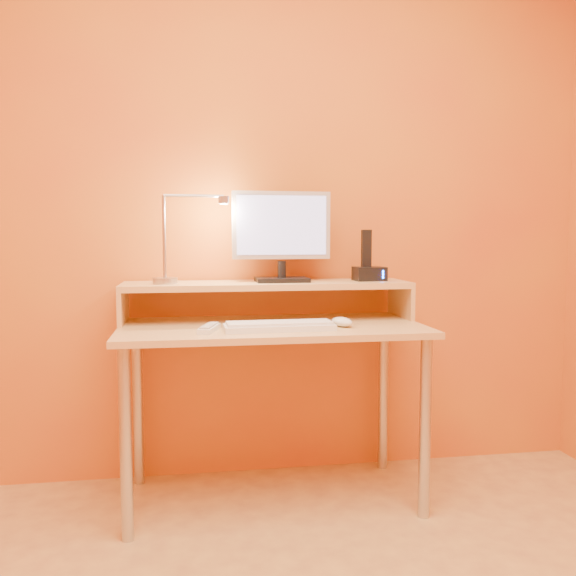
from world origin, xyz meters
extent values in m
cube|color=orange|center=(0.00, 1.50, 1.25)|extent=(3.00, 0.04, 2.50)
cylinder|color=#B4B4BC|center=(-0.55, 0.93, 0.35)|extent=(0.04, 0.04, 0.69)
cylinder|color=#B4B4BC|center=(0.55, 0.93, 0.35)|extent=(0.04, 0.04, 0.69)
cylinder|color=#B4B4BC|center=(-0.55, 1.43, 0.35)|extent=(0.04, 0.04, 0.69)
cylinder|color=#B4B4BC|center=(0.55, 1.43, 0.35)|extent=(0.04, 0.04, 0.69)
cube|color=#E2B267|center=(0.00, 1.18, 0.71)|extent=(1.20, 0.60, 0.02)
cube|color=#E2B267|center=(-0.59, 1.33, 0.79)|extent=(0.02, 0.30, 0.14)
cube|color=#E2B267|center=(0.59, 1.33, 0.79)|extent=(0.02, 0.30, 0.14)
cube|color=#E2B267|center=(0.00, 1.33, 0.87)|extent=(1.20, 0.30, 0.02)
cube|color=black|center=(0.06, 1.33, 0.89)|extent=(0.22, 0.16, 0.02)
cylinder|color=black|center=(0.06, 1.33, 0.93)|extent=(0.04, 0.04, 0.07)
cube|color=#BABABB|center=(0.06, 1.34, 1.12)|extent=(0.42, 0.05, 0.28)
cube|color=black|center=(0.06, 1.36, 1.12)|extent=(0.37, 0.02, 0.24)
cube|color=#A2A7E8|center=(0.06, 1.32, 1.12)|extent=(0.38, 0.02, 0.25)
cylinder|color=#B4B4BC|center=(-0.42, 1.30, 0.89)|extent=(0.10, 0.10, 0.02)
cylinder|color=#B4B4BC|center=(-0.42, 1.30, 1.07)|extent=(0.01, 0.01, 0.33)
cylinder|color=#B4B4BC|center=(-0.30, 1.30, 1.24)|extent=(0.24, 0.01, 0.01)
cylinder|color=#B4B4BC|center=(-0.18, 1.30, 1.22)|extent=(0.04, 0.04, 0.03)
cylinder|color=#FFEAC6|center=(-0.18, 1.30, 1.20)|extent=(0.03, 0.03, 0.00)
cube|color=black|center=(0.45, 1.33, 0.91)|extent=(0.14, 0.11, 0.06)
cube|color=black|center=(0.43, 1.33, 1.02)|extent=(0.04, 0.03, 0.16)
cube|color=blue|center=(0.49, 1.28, 0.91)|extent=(0.01, 0.00, 0.04)
cube|color=silver|center=(0.01, 1.04, 0.73)|extent=(0.42, 0.14, 0.02)
ellipsoid|color=white|center=(0.26, 1.09, 0.74)|extent=(0.10, 0.13, 0.04)
cube|color=silver|center=(-0.25, 1.06, 0.73)|extent=(0.10, 0.18, 0.02)
camera|label=1|loc=(-0.32, -1.18, 1.08)|focal=37.56mm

